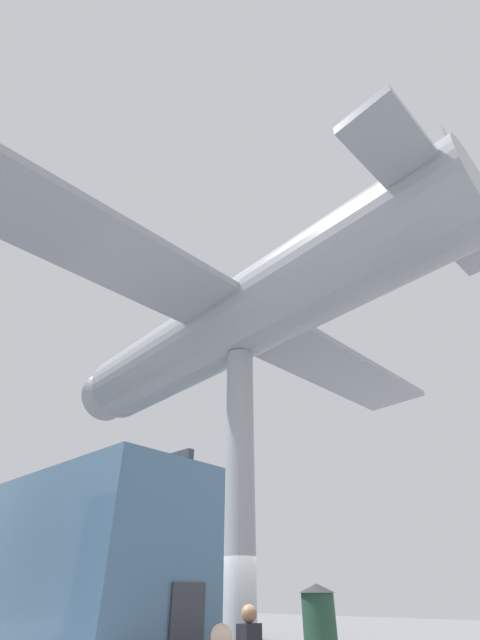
% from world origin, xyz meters
% --- Properties ---
extents(glass_pavilion_right, '(8.10, 12.58, 7.91)m').
position_xyz_m(glass_pavilion_right, '(6.96, 15.41, 3.66)').
color(glass_pavilion_right, slate).
rests_on(glass_pavilion_right, ground_plane).
extents(support_pylon_central, '(0.64, 0.64, 6.97)m').
position_xyz_m(support_pylon_central, '(0.00, 0.00, 3.49)').
color(support_pylon_central, '#999EA3').
rests_on(support_pylon_central, ground_plane).
extents(suspended_airplane, '(16.56, 13.90, 2.97)m').
position_xyz_m(suspended_airplane, '(0.02, 0.25, 8.03)').
color(suspended_airplane, '#93999E').
rests_on(suspended_airplane, support_pylon_central).
extents(info_kiosk, '(1.12, 1.12, 2.16)m').
position_xyz_m(info_kiosk, '(5.86, 2.15, 1.11)').
color(info_kiosk, '#234733').
rests_on(info_kiosk, ground_plane).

